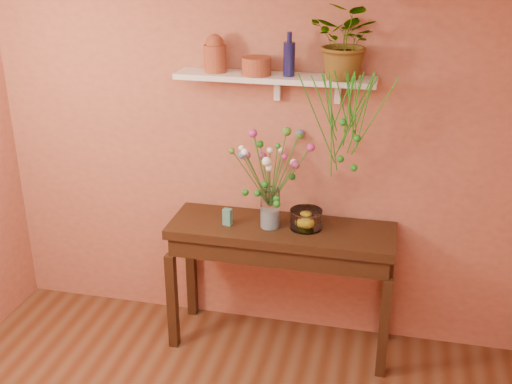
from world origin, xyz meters
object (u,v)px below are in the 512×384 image
at_px(sideboard, 281,244).
at_px(terracotta_jug, 215,54).
at_px(spider_plant, 347,41).
at_px(blue_bottle, 289,58).
at_px(glass_vase, 270,211).
at_px(glass_bowl, 306,220).
at_px(bouquet, 272,160).

distance_m(sideboard, terracotta_jug, 1.35).
xyz_separation_m(terracotta_jug, spider_plant, (0.85, -0.03, 0.12)).
distance_m(blue_bottle, spider_plant, 0.38).
relative_size(terracotta_jug, blue_bottle, 0.88).
bearing_deg(terracotta_jug, blue_bottle, -1.90).
relative_size(spider_plant, glass_vase, 1.71).
bearing_deg(glass_bowl, bouquet, -173.07).
bearing_deg(terracotta_jug, glass_bowl, -11.01).
height_order(glass_vase, glass_bowl, glass_vase).
height_order(terracotta_jug, glass_bowl, terracotta_jug).
xyz_separation_m(spider_plant, glass_bowl, (-0.20, -0.10, -1.18)).
distance_m(blue_bottle, glass_vase, 1.01).
bearing_deg(blue_bottle, terracotta_jug, 178.10).
bearing_deg(glass_vase, terracotta_jug, 158.27).
bearing_deg(glass_vase, blue_bottle, 60.42).
distance_m(terracotta_jug, bouquet, 0.78).
xyz_separation_m(blue_bottle, glass_vase, (-0.08, -0.15, -1.00)).
height_order(terracotta_jug, spider_plant, spider_plant).
xyz_separation_m(blue_bottle, glass_bowl, (0.16, -0.11, -1.06)).
relative_size(blue_bottle, glass_bowl, 1.27).
xyz_separation_m(sideboard, terracotta_jug, (-0.49, 0.14, 1.26)).
distance_m(terracotta_jug, blue_bottle, 0.49).
height_order(sideboard, glass_bowl, glass_bowl).
bearing_deg(bouquet, blue_bottle, 61.35).
bearing_deg(bouquet, sideboard, 9.14).
relative_size(sideboard, bouquet, 2.61).
xyz_separation_m(sideboard, glass_vase, (-0.08, -0.02, 0.25)).
height_order(sideboard, terracotta_jug, terracotta_jug).
xyz_separation_m(sideboard, spider_plant, (0.37, 0.12, 1.37)).
height_order(blue_bottle, bouquet, blue_bottle).
bearing_deg(sideboard, terracotta_jug, 163.55).
relative_size(blue_bottle, glass_vase, 1.01).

